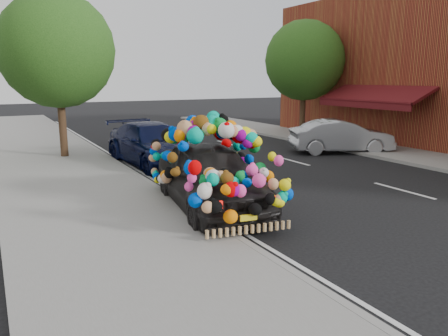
# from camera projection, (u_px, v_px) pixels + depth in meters

# --- Properties ---
(ground) EXTENTS (100.00, 100.00, 0.00)m
(ground) POSITION_uv_depth(u_px,v_px,m) (299.00, 209.00, 10.32)
(ground) COLOR black
(ground) RESTS_ON ground
(sidewalk) EXTENTS (4.00, 60.00, 0.12)m
(sidewalk) POSITION_uv_depth(u_px,v_px,m) (119.00, 238.00, 8.30)
(sidewalk) COLOR gray
(sidewalk) RESTS_ON ground
(kerb) EXTENTS (0.15, 60.00, 0.13)m
(kerb) POSITION_uv_depth(u_px,v_px,m) (210.00, 222.00, 9.21)
(kerb) COLOR gray
(kerb) RESTS_ON ground
(footpath_far) EXTENTS (3.00, 40.00, 0.12)m
(footpath_far) POSITION_uv_depth(u_px,v_px,m) (421.00, 157.00, 16.73)
(footpath_far) COLOR gray
(footpath_far) RESTS_ON ground
(lane_markings) EXTENTS (6.00, 50.00, 0.01)m
(lane_markings) POSITION_uv_depth(u_px,v_px,m) (403.00, 190.00, 12.00)
(lane_markings) COLOR silver
(lane_markings) RESTS_ON ground
(tree_near_sidewalk) EXTENTS (4.20, 4.20, 6.13)m
(tree_near_sidewalk) POSITION_uv_depth(u_px,v_px,m) (57.00, 51.00, 15.90)
(tree_near_sidewalk) COLOR #332114
(tree_near_sidewalk) RESTS_ON ground
(tree_far_b) EXTENTS (4.00, 4.00, 5.90)m
(tree_far_b) POSITION_uv_depth(u_px,v_px,m) (304.00, 61.00, 21.88)
(tree_far_b) COLOR #332114
(tree_far_b) RESTS_ON ground
(plush_art_car) EXTENTS (2.91, 5.07, 2.21)m
(plush_art_car) POSITION_uv_depth(u_px,v_px,m) (210.00, 161.00, 10.18)
(plush_art_car) COLOR black
(plush_art_car) RESTS_ON ground
(navy_sedan) EXTENTS (2.46, 5.23, 1.48)m
(navy_sedan) POSITION_uv_depth(u_px,v_px,m) (153.00, 144.00, 15.51)
(navy_sedan) COLOR black
(navy_sedan) RESTS_ON ground
(silver_hatchback) EXTENTS (4.37, 3.01, 1.37)m
(silver_hatchback) POSITION_uv_depth(u_px,v_px,m) (341.00, 136.00, 17.97)
(silver_hatchback) COLOR #9D9FA4
(silver_hatchback) RESTS_ON ground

